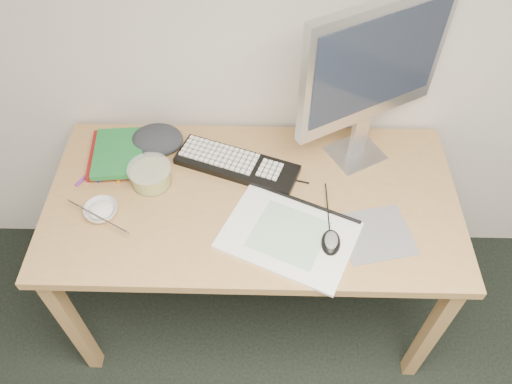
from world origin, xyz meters
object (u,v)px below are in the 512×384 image
Objects in this scene: sketchpad at (289,235)px; keyboard at (237,165)px; rice_bowl at (101,211)px; desk at (253,212)px; monitor at (374,69)px.

keyboard is at bearing 145.43° from sketchpad.
rice_bowl is at bearing -133.17° from keyboard.
keyboard is (-0.06, 0.14, 0.10)m from desk.
sketchpad is at bearing -6.85° from rice_bowl.
desk is 0.18m from keyboard.
desk is 0.22m from sketchpad.
rice_bowl is (-0.62, 0.07, 0.01)m from sketchpad.
keyboard is 0.72× the size of monitor.
sketchpad reaches higher than desk.
rice_bowl is (-0.50, -0.08, 0.10)m from desk.
desk is 3.45× the size of sketchpad.
monitor is at bearing 29.78° from desk.
monitor is at bearing 18.84° from rice_bowl.
sketchpad is 0.58m from monitor.
rice_bowl is at bearing -162.76° from sketchpad.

